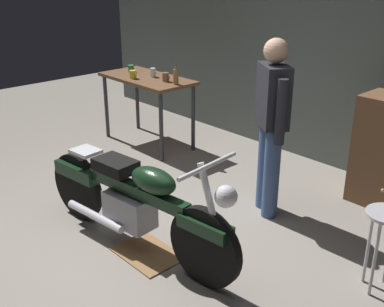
{
  "coord_description": "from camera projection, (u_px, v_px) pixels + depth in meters",
  "views": [
    {
      "loc": [
        2.99,
        -2.03,
        2.29
      ],
      "look_at": [
        0.02,
        0.7,
        0.65
      ],
      "focal_mm": 44.78,
      "sensor_mm": 36.0,
      "label": 1
    }
  ],
  "objects": [
    {
      "name": "mug_green_speckled",
      "position": [
        131.0,
        68.0,
        6.35
      ],
      "size": [
        0.11,
        0.08,
        0.09
      ],
      "color": "#3D7F4C",
      "rests_on": "workbench"
    },
    {
      "name": "bottle",
      "position": [
        176.0,
        76.0,
        5.7
      ],
      "size": [
        0.06,
        0.06,
        0.24
      ],
      "color": "olive",
      "rests_on": "workbench"
    },
    {
      "name": "ground_plane",
      "position": [
        131.0,
        242.0,
        4.17
      ],
      "size": [
        12.0,
        12.0,
        0.0
      ],
      "primitive_type": "plane",
      "color": "gray"
    },
    {
      "name": "drip_tray",
      "position": [
        148.0,
        253.0,
        4.0
      ],
      "size": [
        0.56,
        0.4,
        0.01
      ],
      "primitive_type": "cube",
      "color": "olive",
      "rests_on": "ground_plane"
    },
    {
      "name": "mug_white_ceramic",
      "position": [
        153.0,
        73.0,
        6.08
      ],
      "size": [
        0.11,
        0.07,
        0.11
      ],
      "color": "white",
      "rests_on": "workbench"
    },
    {
      "name": "person_standing",
      "position": [
        271.0,
        121.0,
        4.36
      ],
      "size": [
        0.49,
        0.4,
        1.67
      ],
      "rotation": [
        0.0,
        0.0,
        2.54
      ],
      "color": "#3F5786",
      "rests_on": "ground_plane"
    },
    {
      "name": "motorcycle",
      "position": [
        134.0,
        200.0,
        3.94
      ],
      "size": [
        2.19,
        0.63,
        1.0
      ],
      "rotation": [
        0.0,
        0.0,
        0.11
      ],
      "color": "black",
      "rests_on": "ground_plane"
    },
    {
      "name": "workbench",
      "position": [
        147.0,
        86.0,
        6.14
      ],
      "size": [
        1.3,
        0.64,
        0.9
      ],
      "color": "brown",
      "rests_on": "ground_plane"
    },
    {
      "name": "mug_yellow_tall",
      "position": [
        133.0,
        74.0,
        6.0
      ],
      "size": [
        0.12,
        0.08,
        0.1
      ],
      "color": "yellow",
      "rests_on": "workbench"
    },
    {
      "name": "back_wall",
      "position": [
        329.0,
        31.0,
        5.35
      ],
      "size": [
        8.0,
        0.12,
        3.1
      ],
      "primitive_type": "cube",
      "color": "#56605B",
      "rests_on": "ground_plane"
    },
    {
      "name": "mug_brown_stoneware",
      "position": [
        166.0,
        77.0,
        5.85
      ],
      "size": [
        0.12,
        0.08,
        0.11
      ],
      "color": "brown",
      "rests_on": "workbench"
    }
  ]
}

